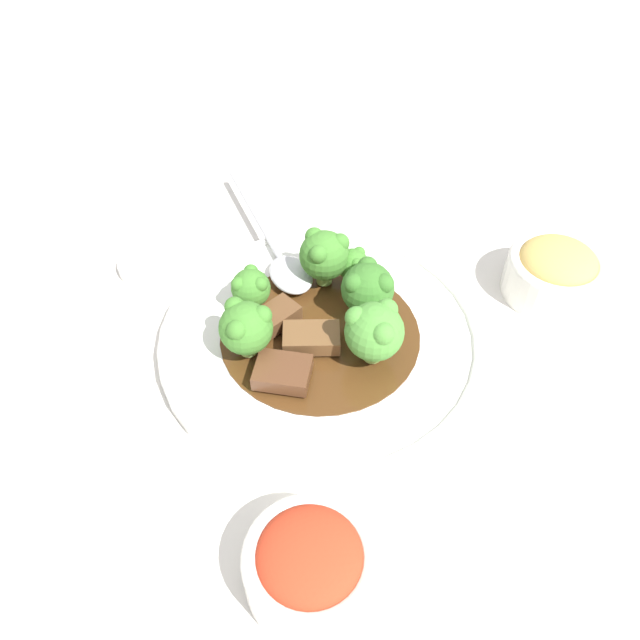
% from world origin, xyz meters
% --- Properties ---
extents(ground_plane, '(4.00, 4.00, 0.00)m').
position_xyz_m(ground_plane, '(0.00, 0.00, 0.00)').
color(ground_plane, silver).
extents(main_plate, '(0.32, 0.32, 0.02)m').
position_xyz_m(main_plate, '(0.00, 0.00, 0.01)').
color(main_plate, white).
rests_on(main_plate, ground_plane).
extents(beef_strip_0, '(0.06, 0.04, 0.02)m').
position_xyz_m(beef_strip_0, '(-0.01, -0.02, 0.03)').
color(beef_strip_0, brown).
rests_on(beef_strip_0, main_plate).
extents(beef_strip_1, '(0.07, 0.06, 0.02)m').
position_xyz_m(beef_strip_1, '(-0.05, 0.01, 0.03)').
color(beef_strip_1, brown).
rests_on(beef_strip_1, main_plate).
extents(beef_strip_2, '(0.06, 0.05, 0.02)m').
position_xyz_m(beef_strip_2, '(-0.04, -0.05, 0.03)').
color(beef_strip_2, '#56331E').
rests_on(beef_strip_2, main_plate).
extents(broccoli_floret_0, '(0.05, 0.05, 0.06)m').
position_xyz_m(broccoli_floret_0, '(0.02, 0.07, 0.06)').
color(broccoli_floret_0, '#7FA84C').
rests_on(broccoli_floret_0, main_plate).
extents(broccoli_floret_1, '(0.06, 0.06, 0.06)m').
position_xyz_m(broccoli_floret_1, '(0.04, -0.04, 0.06)').
color(broccoli_floret_1, '#7FA84C').
rests_on(broccoli_floret_1, main_plate).
extents(broccoli_floret_2, '(0.04, 0.04, 0.04)m').
position_xyz_m(broccoli_floret_2, '(-0.06, 0.05, 0.05)').
color(broccoli_floret_2, '#8EB756').
rests_on(broccoli_floret_2, main_plate).
extents(broccoli_floret_3, '(0.05, 0.05, 0.06)m').
position_xyz_m(broccoli_floret_3, '(-0.07, -0.02, 0.05)').
color(broccoli_floret_3, '#8EB756').
rests_on(broccoli_floret_3, main_plate).
extents(broccoli_floret_4, '(0.03, 0.03, 0.04)m').
position_xyz_m(broccoli_floret_4, '(0.05, 0.07, 0.04)').
color(broccoli_floret_4, '#7FA84C').
rests_on(broccoli_floret_4, main_plate).
extents(broccoli_floret_5, '(0.05, 0.05, 0.06)m').
position_xyz_m(broccoli_floret_5, '(0.05, 0.02, 0.05)').
color(broccoli_floret_5, '#8EB756').
rests_on(broccoli_floret_5, main_plate).
extents(serving_spoon, '(0.08, 0.24, 0.01)m').
position_xyz_m(serving_spoon, '(-0.02, 0.10, 0.03)').
color(serving_spoon, silver).
rests_on(serving_spoon, main_plate).
extents(side_bowl_kimchi, '(0.10, 0.10, 0.06)m').
position_xyz_m(side_bowl_kimchi, '(-0.05, -0.23, 0.03)').
color(side_bowl_kimchi, white).
rests_on(side_bowl_kimchi, ground_plane).
extents(side_bowl_appetizer, '(0.10, 0.10, 0.06)m').
position_xyz_m(side_bowl_appetizer, '(0.26, 0.03, 0.03)').
color(side_bowl_appetizer, white).
rests_on(side_bowl_appetizer, ground_plane).
extents(sauce_dish, '(0.07, 0.07, 0.01)m').
position_xyz_m(sauce_dish, '(-0.17, 0.14, 0.01)').
color(sauce_dish, white).
rests_on(sauce_dish, ground_plane).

